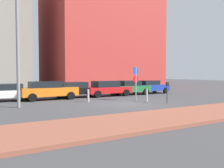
{
  "coord_description": "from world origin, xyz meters",
  "views": [
    {
      "loc": [
        -9.12,
        -13.76,
        2.11
      ],
      "look_at": [
        0.65,
        3.05,
        1.27
      ],
      "focal_mm": 37.36,
      "sensor_mm": 36.0,
      "label": 1
    }
  ],
  "objects_px": {
    "parking_sign_post": "(136,80)",
    "parked_car_white": "(7,92)",
    "traffic_bollard_near": "(147,95)",
    "traffic_bollard_mid": "(88,96)",
    "parked_car_green": "(129,87)",
    "street_lamp": "(17,26)",
    "parked_car_blue": "(150,87)",
    "parked_car_red": "(107,88)",
    "parking_meter": "(167,90)",
    "parked_car_black": "(77,89)",
    "parked_car_orange": "(48,90)"
  },
  "relations": [
    {
      "from": "parked_car_blue",
      "to": "traffic_bollard_near",
      "type": "xyz_separation_m",
      "value": [
        -5.02,
        -5.77,
        -0.25
      ]
    },
    {
      "from": "parking_sign_post",
      "to": "parked_car_white",
      "type": "bearing_deg",
      "value": 152.21
    },
    {
      "from": "parked_car_white",
      "to": "parking_sign_post",
      "type": "distance_m",
      "value": 10.04
    },
    {
      "from": "parked_car_orange",
      "to": "parking_meter",
      "type": "relative_size",
      "value": 2.97
    },
    {
      "from": "parked_car_white",
      "to": "parked_car_orange",
      "type": "distance_m",
      "value": 3.08
    },
    {
      "from": "parked_car_orange",
      "to": "parking_meter",
      "type": "bearing_deg",
      "value": -45.03
    },
    {
      "from": "parked_car_red",
      "to": "parking_meter",
      "type": "height_order",
      "value": "parking_meter"
    },
    {
      "from": "parked_car_white",
      "to": "parked_car_green",
      "type": "xyz_separation_m",
      "value": [
        11.29,
        -0.14,
        0.04
      ]
    },
    {
      "from": "parked_car_blue",
      "to": "street_lamp",
      "type": "relative_size",
      "value": 0.5
    },
    {
      "from": "traffic_bollard_near",
      "to": "traffic_bollard_mid",
      "type": "relative_size",
      "value": 1.04
    },
    {
      "from": "parked_car_white",
      "to": "street_lamp",
      "type": "relative_size",
      "value": 0.47
    },
    {
      "from": "parked_car_black",
      "to": "traffic_bollard_mid",
      "type": "xyz_separation_m",
      "value": [
        -0.45,
        -3.53,
        -0.25
      ]
    },
    {
      "from": "street_lamp",
      "to": "traffic_bollard_mid",
      "type": "bearing_deg",
      "value": 6.39
    },
    {
      "from": "parked_car_black",
      "to": "street_lamp",
      "type": "height_order",
      "value": "street_lamp"
    },
    {
      "from": "parked_car_green",
      "to": "street_lamp",
      "type": "height_order",
      "value": "street_lamp"
    },
    {
      "from": "parked_car_white",
      "to": "parked_car_orange",
      "type": "height_order",
      "value": "parked_car_orange"
    },
    {
      "from": "parked_car_black",
      "to": "parked_car_red",
      "type": "bearing_deg",
      "value": -6.92
    },
    {
      "from": "parking_meter",
      "to": "parked_car_blue",
      "type": "bearing_deg",
      "value": 59.02
    },
    {
      "from": "parking_sign_post",
      "to": "traffic_bollard_near",
      "type": "bearing_deg",
      "value": -81.08
    },
    {
      "from": "traffic_bollard_mid",
      "to": "parked_car_red",
      "type": "bearing_deg",
      "value": 42.97
    },
    {
      "from": "parked_car_white",
      "to": "parked_car_blue",
      "type": "xyz_separation_m",
      "value": [
        14.05,
        -0.04,
        0.02
      ]
    },
    {
      "from": "parked_car_blue",
      "to": "parking_meter",
      "type": "distance_m",
      "value": 8.41
    },
    {
      "from": "parked_car_orange",
      "to": "parked_car_blue",
      "type": "bearing_deg",
      "value": 2.63
    },
    {
      "from": "parked_car_black",
      "to": "parking_sign_post",
      "type": "height_order",
      "value": "parking_sign_post"
    },
    {
      "from": "parked_car_blue",
      "to": "parked_car_red",
      "type": "bearing_deg",
      "value": -176.22
    },
    {
      "from": "parked_car_red",
      "to": "parking_sign_post",
      "type": "distance_m",
      "value": 4.36
    },
    {
      "from": "parked_car_red",
      "to": "parking_sign_post",
      "type": "relative_size",
      "value": 1.71
    },
    {
      "from": "parked_car_green",
      "to": "parked_car_red",
      "type": "bearing_deg",
      "value": -174.44
    },
    {
      "from": "parking_meter",
      "to": "traffic_bollard_near",
      "type": "distance_m",
      "value": 1.67
    },
    {
      "from": "parked_car_white",
      "to": "parked_car_red",
      "type": "distance_m",
      "value": 8.64
    },
    {
      "from": "parking_meter",
      "to": "street_lamp",
      "type": "height_order",
      "value": "street_lamp"
    },
    {
      "from": "parked_car_red",
      "to": "street_lamp",
      "type": "distance_m",
      "value": 10.14
    },
    {
      "from": "parked_car_white",
      "to": "parked_car_blue",
      "type": "relative_size",
      "value": 0.94
    },
    {
      "from": "parked_car_orange",
      "to": "parking_sign_post",
      "type": "relative_size",
      "value": 1.72
    },
    {
      "from": "parked_car_black",
      "to": "traffic_bollard_near",
      "type": "xyz_separation_m",
      "value": [
        3.34,
        -5.77,
        -0.24
      ]
    },
    {
      "from": "parked_car_green",
      "to": "traffic_bollard_near",
      "type": "bearing_deg",
      "value": -111.78
    },
    {
      "from": "parked_car_orange",
      "to": "parked_car_black",
      "type": "bearing_deg",
      "value": 10.8
    },
    {
      "from": "parked_car_red",
      "to": "traffic_bollard_near",
      "type": "distance_m",
      "value": 5.43
    },
    {
      "from": "parked_car_black",
      "to": "traffic_bollard_near",
      "type": "bearing_deg",
      "value": -59.91
    },
    {
      "from": "parked_car_blue",
      "to": "traffic_bollard_mid",
      "type": "bearing_deg",
      "value": -158.21
    },
    {
      "from": "traffic_bollard_mid",
      "to": "parked_car_black",
      "type": "bearing_deg",
      "value": 82.65
    },
    {
      "from": "parked_car_blue",
      "to": "traffic_bollard_near",
      "type": "bearing_deg",
      "value": -131.05
    },
    {
      "from": "parked_car_red",
      "to": "parked_car_green",
      "type": "distance_m",
      "value": 2.68
    },
    {
      "from": "parked_car_blue",
      "to": "parking_meter",
      "type": "height_order",
      "value": "parking_meter"
    },
    {
      "from": "parked_car_black",
      "to": "street_lamp",
      "type": "bearing_deg",
      "value": -143.18
    },
    {
      "from": "parking_meter",
      "to": "traffic_bollard_mid",
      "type": "height_order",
      "value": "parking_meter"
    },
    {
      "from": "parked_car_green",
      "to": "parked_car_blue",
      "type": "height_order",
      "value": "parked_car_green"
    },
    {
      "from": "parked_car_white",
      "to": "traffic_bollard_near",
      "type": "xyz_separation_m",
      "value": [
        9.02,
        -5.81,
        -0.22
      ]
    },
    {
      "from": "parking_meter",
      "to": "parked_car_black",
      "type": "bearing_deg",
      "value": 119.28
    },
    {
      "from": "parked_car_white",
      "to": "traffic_bollard_near",
      "type": "relative_size",
      "value": 4.18
    }
  ]
}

